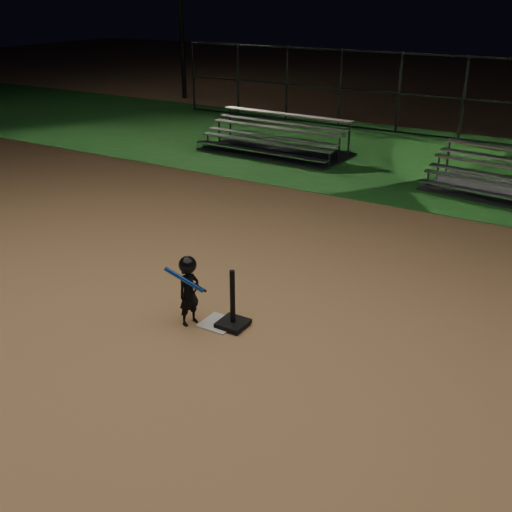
{
  "coord_description": "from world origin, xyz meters",
  "views": [
    {
      "loc": [
        4.19,
        -5.94,
        4.22
      ],
      "look_at": [
        0.0,
        1.0,
        0.65
      ],
      "focal_mm": 42.42,
      "sensor_mm": 36.0,
      "label": 1
    }
  ],
  "objects_px": {
    "home_plate": "(219,323)",
    "child_batter": "(189,289)",
    "batting_tee": "(233,315)",
    "bleacher_left": "(275,146)"
  },
  "relations": [
    {
      "from": "home_plate",
      "to": "child_batter",
      "type": "relative_size",
      "value": 0.45
    },
    {
      "from": "home_plate",
      "to": "child_batter",
      "type": "xyz_separation_m",
      "value": [
        -0.35,
        -0.18,
        0.52
      ]
    },
    {
      "from": "child_batter",
      "to": "batting_tee",
      "type": "bearing_deg",
      "value": -52.75
    },
    {
      "from": "batting_tee",
      "to": "child_batter",
      "type": "xyz_separation_m",
      "value": [
        -0.56,
        -0.22,
        0.36
      ]
    },
    {
      "from": "child_batter",
      "to": "bleacher_left",
      "type": "relative_size",
      "value": 0.24
    },
    {
      "from": "home_plate",
      "to": "bleacher_left",
      "type": "relative_size",
      "value": 0.11
    },
    {
      "from": "home_plate",
      "to": "child_batter",
      "type": "distance_m",
      "value": 0.65
    },
    {
      "from": "batting_tee",
      "to": "home_plate",
      "type": "bearing_deg",
      "value": -168.13
    },
    {
      "from": "home_plate",
      "to": "batting_tee",
      "type": "bearing_deg",
      "value": 11.87
    },
    {
      "from": "home_plate",
      "to": "child_batter",
      "type": "bearing_deg",
      "value": -152.76
    }
  ]
}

